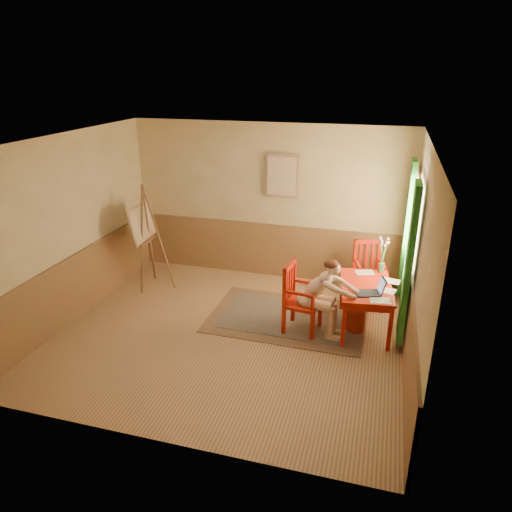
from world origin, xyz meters
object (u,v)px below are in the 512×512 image
(chair_left, at_px, (299,298))
(easel, at_px, (144,227))
(laptop, at_px, (372,291))
(table, at_px, (366,291))
(chair_back, at_px, (368,272))
(figure, at_px, (321,294))

(chair_left, xyz_separation_m, easel, (-2.88, 0.79, 0.58))
(laptop, bearing_deg, table, 108.90)
(chair_back, bearing_deg, figure, -114.07)
(chair_back, xyz_separation_m, figure, (-0.59, -1.32, 0.15))
(chair_back, bearing_deg, chair_left, -125.16)
(table, xyz_separation_m, laptop, (0.09, -0.26, 0.14))
(laptop, relative_size, easel, 0.24)
(figure, height_order, easel, easel)
(laptop, xyz_separation_m, easel, (-3.89, 0.75, 0.34))
(chair_back, xyz_separation_m, easel, (-3.78, -0.49, 0.59))
(table, distance_m, chair_left, 0.98)
(chair_left, relative_size, easel, 0.56)
(chair_back, bearing_deg, table, -88.80)
(table, bearing_deg, figure, -151.06)
(chair_left, distance_m, laptop, 1.04)
(chair_left, height_order, easel, easel)
(table, height_order, chair_left, chair_left)
(chair_left, distance_m, figure, 0.34)
(table, height_order, laptop, laptop)
(easel, bearing_deg, laptop, -10.88)
(laptop, bearing_deg, chair_back, 95.04)
(chair_left, height_order, figure, figure)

